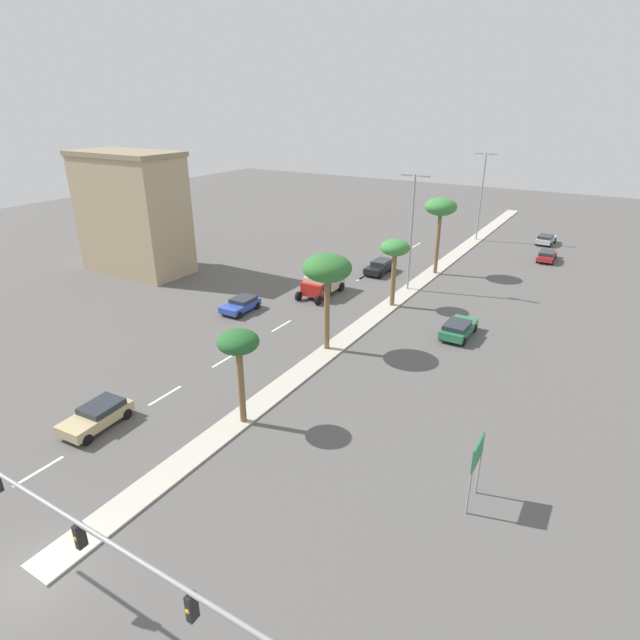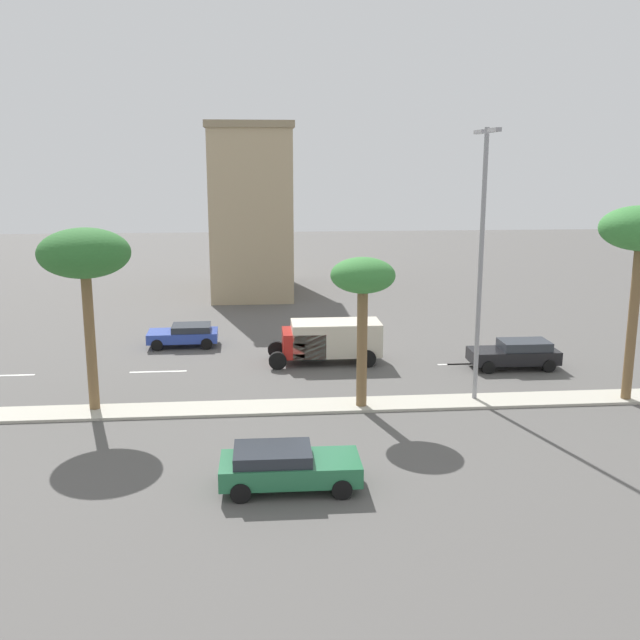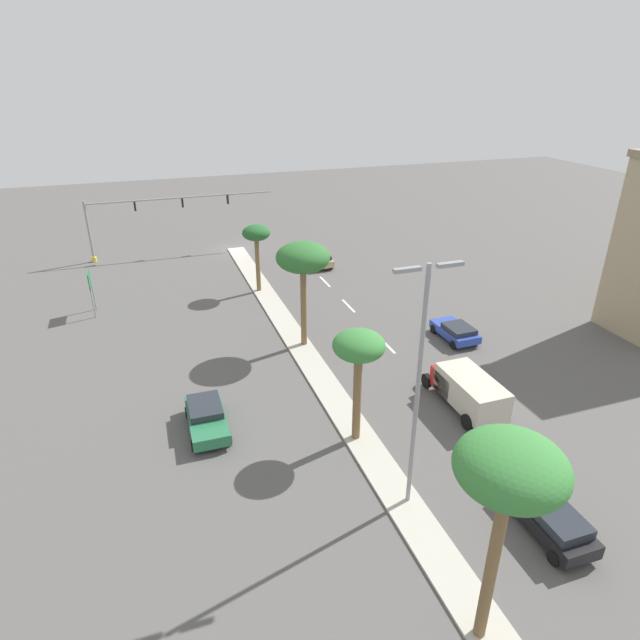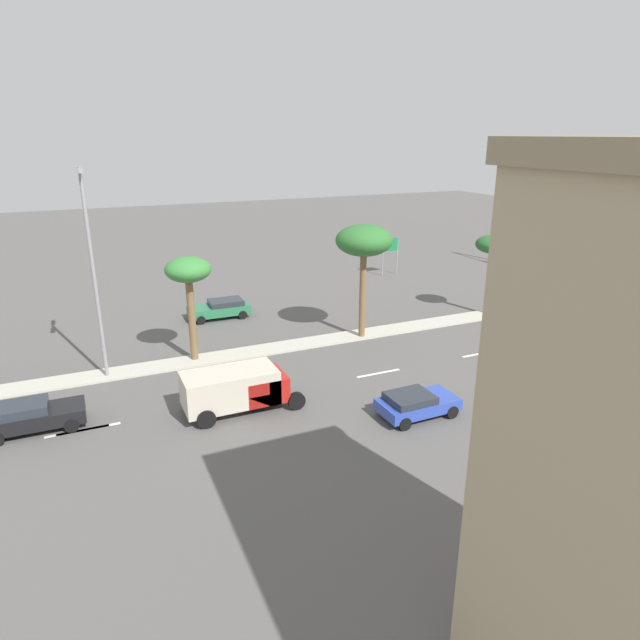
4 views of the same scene
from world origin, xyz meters
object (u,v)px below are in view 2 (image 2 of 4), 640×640
(palm_tree_front, at_px, (84,256))
(sedan_black_center, at_px, (516,353))
(sedan_green_trailing, at_px, (286,466))
(commercial_building, at_px, (251,209))
(sedan_blue_left, at_px, (185,334))
(box_truck, at_px, (327,340))
(palm_tree_far, at_px, (363,281))
(street_lamp_far, at_px, (481,247))

(palm_tree_front, bearing_deg, sedan_black_center, 103.39)
(sedan_green_trailing, xyz_separation_m, sedan_black_center, (-12.76, 12.15, 0.02))
(commercial_building, xyz_separation_m, palm_tree_front, (28.70, -6.57, -0.05))
(sedan_black_center, bearing_deg, palm_tree_front, -76.61)
(sedan_blue_left, relative_size, box_truck, 0.68)
(box_truck, bearing_deg, palm_tree_far, 5.76)
(palm_tree_front, xyz_separation_m, sedan_green_trailing, (8.04, 7.68, -5.77))
(palm_tree_far, distance_m, box_truck, 8.43)
(palm_tree_far, bearing_deg, sedan_green_trailing, -25.21)
(sedan_blue_left, bearing_deg, palm_tree_far, 36.47)
(sedan_green_trailing, bearing_deg, palm_tree_far, 154.79)
(sedan_green_trailing, distance_m, sedan_black_center, 17.62)
(commercial_building, xyz_separation_m, street_lamp_far, (28.81, 9.67, 0.15))
(commercial_building, distance_m, sedan_green_trailing, 37.21)
(palm_tree_far, distance_m, sedan_black_center, 11.18)
(sedan_black_center, bearing_deg, palm_tree_far, -58.40)
(sedan_green_trailing, relative_size, sedan_black_center, 1.01)
(sedan_green_trailing, height_order, sedan_black_center, sedan_black_center)
(commercial_building, relative_size, sedan_black_center, 2.97)
(street_lamp_far, xyz_separation_m, box_truck, (-6.77, -5.80, -5.50))
(palm_tree_front, xyz_separation_m, street_lamp_far, (0.11, 16.24, 0.21))
(palm_tree_far, xyz_separation_m, box_truck, (-7.26, -0.73, -4.21))
(commercial_building, bearing_deg, sedan_blue_left, -12.02)
(street_lamp_far, distance_m, sedan_black_center, 8.47)
(commercial_building, distance_m, box_truck, 23.00)
(commercial_building, height_order, palm_tree_front, commercial_building)
(street_lamp_far, height_order, sedan_green_trailing, street_lamp_far)
(sedan_black_center, xyz_separation_m, box_truck, (-1.94, -9.38, 0.45))
(sedan_black_center, bearing_deg, box_truck, -101.68)
(commercial_building, relative_size, sedan_green_trailing, 2.93)
(sedan_green_trailing, bearing_deg, sedan_black_center, 136.40)
(palm_tree_far, bearing_deg, sedan_blue_left, -143.53)
(sedan_black_center, height_order, sedan_blue_left, sedan_black_center)
(palm_tree_front, bearing_deg, sedan_green_trailing, 43.69)
(palm_tree_far, bearing_deg, sedan_black_center, 121.60)
(palm_tree_front, height_order, sedan_blue_left, palm_tree_front)
(street_lamp_far, bearing_deg, sedan_green_trailing, -47.21)
(street_lamp_far, bearing_deg, palm_tree_front, -90.39)
(street_lamp_far, bearing_deg, commercial_building, -161.44)
(sedan_black_center, bearing_deg, street_lamp_far, -36.59)
(sedan_green_trailing, xyz_separation_m, box_truck, (-14.70, 2.77, 0.47))
(street_lamp_far, relative_size, sedan_blue_left, 2.92)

